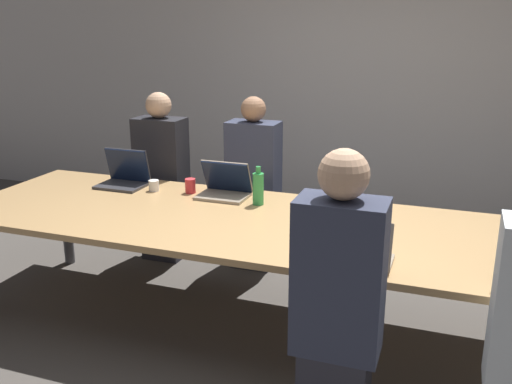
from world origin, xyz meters
name	(u,v)px	position (x,y,z in m)	size (l,w,h in m)	color
ground_plane	(291,331)	(0.00, 0.00, 0.00)	(24.00, 24.00, 0.00)	#4C4742
curtain_wall	(364,79)	(0.00, 2.36, 1.40)	(12.00, 0.06, 2.80)	#BCB7B2
conference_table	(293,232)	(0.00, 0.00, 0.69)	(4.44, 1.25, 0.74)	tan
laptop_near_midright	(360,252)	(0.49, -0.47, 0.81)	(0.32, 0.25, 0.25)	gray
person_near_midright	(338,304)	(0.45, -0.83, 0.69)	(0.40, 0.24, 1.41)	#2D2D38
cup_near_midright	(315,249)	(0.25, -0.46, 0.78)	(0.08, 0.08, 0.10)	red
laptop_far_left	(125,175)	(-1.43, 0.41, 0.81)	(0.35, 0.27, 0.27)	#333338
person_far_left	(162,180)	(-1.35, 0.83, 0.67)	(0.40, 0.24, 1.39)	#2D2D38
cup_far_left	(154,186)	(-1.16, 0.35, 0.78)	(0.07, 0.07, 0.08)	white
laptop_far_midleft	(225,186)	(-0.62, 0.40, 0.81)	(0.35, 0.26, 0.25)	gray
person_far_midleft	(254,187)	(-0.59, 0.91, 0.67)	(0.40, 0.24, 1.38)	#2D2D38
cup_far_midleft	(190,186)	(-0.88, 0.39, 0.79)	(0.07, 0.07, 0.10)	red
bottle_far_midleft	(258,188)	(-0.33, 0.30, 0.85)	(0.08, 0.08, 0.26)	green
stapler	(366,236)	(0.46, -0.11, 0.76)	(0.05, 0.15, 0.05)	black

